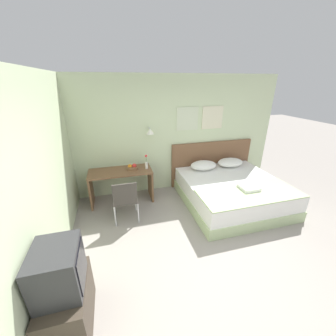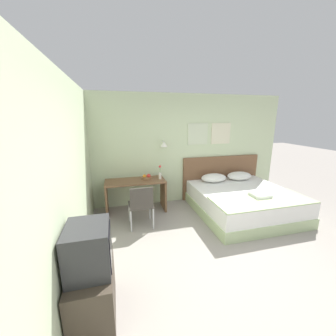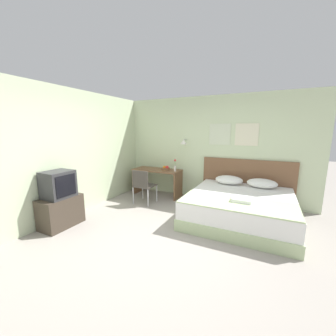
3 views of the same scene
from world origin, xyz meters
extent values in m
plane|color=gray|center=(0.00, 0.00, 0.00)|extent=(24.00, 24.00, 0.00)
cube|color=beige|center=(0.00, 2.57, 1.32)|extent=(5.22, 0.06, 2.65)
cube|color=beige|center=(0.35, 2.53, 1.70)|extent=(0.52, 0.02, 0.52)
cube|color=beige|center=(0.98, 2.53, 1.70)|extent=(0.52, 0.02, 0.52)
cylinder|color=#B2B2B7|center=(-0.55, 2.46, 1.55)|extent=(0.02, 0.16, 0.02)
cone|color=white|center=(-0.55, 2.37, 1.50)|extent=(0.17, 0.17, 0.12)
cube|color=beige|center=(-2.24, -0.23, 1.32)|extent=(0.06, 5.54, 2.65)
cube|color=#B2C693|center=(1.04, 1.47, 0.11)|extent=(2.00, 2.01, 0.22)
cube|color=white|center=(1.04, 1.47, 0.38)|extent=(1.96, 1.97, 0.32)
cube|color=brown|center=(1.04, 2.51, 0.56)|extent=(2.12, 0.06, 1.11)
ellipsoid|color=white|center=(0.69, 2.21, 0.64)|extent=(0.64, 0.44, 0.20)
ellipsoid|color=white|center=(1.40, 2.21, 0.64)|extent=(0.64, 0.44, 0.20)
cube|color=#B2C693|center=(1.04, 0.89, 0.55)|extent=(1.94, 0.80, 0.02)
cube|color=white|center=(1.11, 1.03, 0.59)|extent=(0.33, 0.31, 0.06)
cube|color=brown|center=(-1.26, 2.18, 0.72)|extent=(1.32, 0.57, 0.03)
cube|color=brown|center=(-1.90, 2.18, 0.35)|extent=(0.04, 0.53, 0.70)
cube|color=brown|center=(-0.61, 2.18, 0.35)|extent=(0.04, 0.53, 0.70)
cube|color=#3D3833|center=(-1.23, 1.51, 0.44)|extent=(0.46, 0.46, 0.02)
cube|color=#3D3833|center=(-1.23, 1.30, 0.65)|extent=(0.43, 0.03, 0.41)
cylinder|color=#B7B7BC|center=(-1.44, 1.73, 0.21)|extent=(0.03, 0.03, 0.43)
cylinder|color=#B7B7BC|center=(-1.02, 1.73, 0.21)|extent=(0.03, 0.03, 0.43)
cylinder|color=#B7B7BC|center=(-1.44, 1.30, 0.21)|extent=(0.03, 0.03, 0.43)
cylinder|color=#B7B7BC|center=(-1.02, 1.30, 0.21)|extent=(0.03, 0.03, 0.43)
cylinder|color=brown|center=(-1.00, 2.20, 0.76)|extent=(0.24, 0.24, 0.05)
sphere|color=red|center=(-0.95, 2.19, 0.81)|extent=(0.09, 0.09, 0.09)
sphere|color=orange|center=(-1.04, 2.21, 0.81)|extent=(0.08, 0.08, 0.08)
cylinder|color=silver|center=(-0.69, 2.15, 0.81)|extent=(0.06, 0.06, 0.15)
cylinder|color=#3D7538|center=(-0.69, 2.15, 0.96)|extent=(0.01, 0.01, 0.14)
sphere|color=#DB3838|center=(-0.69, 2.15, 1.03)|extent=(0.06, 0.06, 0.06)
cube|color=#3D3328|center=(-1.97, -0.29, 0.29)|extent=(0.44, 0.73, 0.57)
cube|color=#2D2D30|center=(-1.97, -0.29, 0.82)|extent=(0.42, 0.50, 0.50)
cube|color=black|center=(-1.75, -0.29, 0.82)|extent=(0.01, 0.40, 0.39)
camera|label=1|loc=(-1.33, -1.95, 2.49)|focal=22.00mm
camera|label=2|loc=(-1.65, -2.25, 2.11)|focal=22.00mm
camera|label=3|loc=(1.47, -2.69, 1.82)|focal=22.00mm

